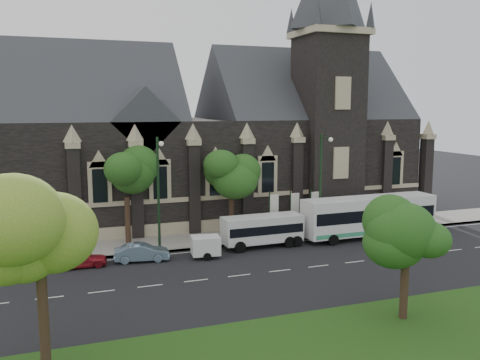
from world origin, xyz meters
name	(u,v)px	position (x,y,z in m)	size (l,w,h in m)	color
ground	(239,276)	(0.00, 0.00, 0.00)	(160.00, 160.00, 0.00)	black
sidewalk	(202,240)	(0.00, 9.50, 0.07)	(80.00, 5.00, 0.15)	gray
museum	(225,137)	(5.12, 18.78, 8.17)	(40.00, 17.70, 29.90)	black
tree_park_near	(44,224)	(-11.77, -8.77, 6.42)	(4.42, 4.42, 8.56)	black
tree_park_east	(407,233)	(6.18, -9.32, 4.62)	(3.40, 3.40, 6.28)	black
tree_walk_right	(233,169)	(3.21, 10.71, 5.82)	(4.08, 4.08, 7.80)	black
tree_walk_left	(128,175)	(-5.80, 10.70, 5.73)	(3.91, 3.91, 7.64)	black
street_lamp_near	(322,179)	(10.00, 7.09, 5.11)	(0.36, 1.88, 9.00)	black
street_lamp_mid	(159,188)	(-4.00, 7.09, 5.11)	(0.36, 1.88, 9.00)	black
banner_flag_left	(272,209)	(6.29, 9.00, 2.38)	(0.90, 0.10, 4.00)	black
banner_flag_center	(293,208)	(8.29, 9.00, 2.38)	(0.90, 0.10, 4.00)	black
banner_flag_right	(313,206)	(10.29, 9.00, 2.38)	(0.90, 0.10, 4.00)	black
tour_coach	(369,215)	(14.02, 5.78, 1.93)	(12.16, 2.93, 3.54)	silver
shuttle_bus	(263,229)	(4.18, 6.11, 1.48)	(6.61, 2.46, 2.53)	silver
box_trailer	(206,246)	(-1.00, 4.73, 0.92)	(3.12, 1.84, 1.63)	silver
sedan	(142,252)	(-5.67, 5.46, 0.66)	(1.40, 4.00, 1.32)	#708CA1
car_far_red	(81,259)	(-9.95, 5.45, 0.61)	(1.44, 3.57, 1.22)	maroon
car_far_white	(13,262)	(-14.44, 6.19, 0.64)	(1.79, 4.41, 1.28)	white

